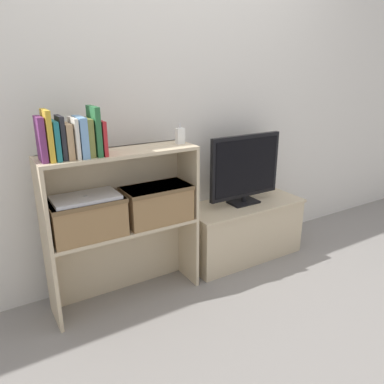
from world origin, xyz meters
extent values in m
plane|color=gray|center=(0.00, 0.00, 0.00)|extent=(16.00, 16.00, 0.00)
cube|color=silver|center=(0.00, 0.41, 1.20)|extent=(10.00, 0.05, 2.40)
cube|color=#CCB793|center=(0.49, 0.19, 0.21)|extent=(0.90, 0.38, 0.42)
cube|color=#CCB793|center=(0.49, 0.19, 0.43)|extent=(0.92, 0.40, 0.02)
cube|color=black|center=(0.49, 0.19, 0.44)|extent=(0.22, 0.14, 0.02)
cylinder|color=black|center=(0.49, 0.19, 0.47)|extent=(0.04, 0.04, 0.04)
cube|color=black|center=(0.49, 0.19, 0.72)|extent=(0.59, 0.04, 0.46)
cube|color=black|center=(0.49, 0.17, 0.72)|extent=(0.54, 0.00, 0.40)
cube|color=#CCB793|center=(-0.93, 0.13, 0.24)|extent=(0.02, 0.26, 0.49)
cube|color=#CCB793|center=(-0.04, 0.13, 0.24)|extent=(0.02, 0.26, 0.49)
cube|color=#CCB793|center=(-0.48, 0.25, 0.24)|extent=(0.87, 0.02, 0.49)
cube|color=#CCB793|center=(-0.48, 0.13, 0.48)|extent=(0.87, 0.26, 0.02)
cube|color=#CCB793|center=(-0.93, 0.13, 0.72)|extent=(0.02, 0.26, 0.47)
cube|color=#CCB793|center=(-0.04, 0.13, 0.72)|extent=(0.02, 0.26, 0.47)
cube|color=#CCB793|center=(-0.48, 0.25, 0.72)|extent=(0.87, 0.02, 0.47)
cube|color=#CCB793|center=(-0.48, 0.13, 0.95)|extent=(0.87, 0.26, 0.02)
cube|color=#6B2D66|center=(-0.89, 0.10, 1.07)|extent=(0.03, 0.12, 0.22)
cube|color=gold|center=(-0.86, 0.10, 1.08)|extent=(0.03, 0.14, 0.25)
cube|color=#1E7075|center=(-0.83, 0.10, 1.06)|extent=(0.03, 0.14, 0.20)
cube|color=#232328|center=(-0.79, 0.10, 1.07)|extent=(0.02, 0.12, 0.22)
cube|color=tan|center=(-0.76, 0.10, 1.05)|extent=(0.03, 0.13, 0.18)
cube|color=silver|center=(-0.73, 0.10, 1.06)|extent=(0.02, 0.16, 0.21)
cube|color=#709ECC|center=(-0.69, 0.10, 1.06)|extent=(0.04, 0.16, 0.21)
cube|color=olive|center=(-0.66, 0.10, 1.06)|extent=(0.03, 0.14, 0.20)
cube|color=#286638|center=(-0.62, 0.10, 1.09)|extent=(0.03, 0.16, 0.26)
cube|color=#B22328|center=(-0.59, 0.10, 1.05)|extent=(0.02, 0.16, 0.18)
cube|color=white|center=(-0.09, 0.13, 1.00)|extent=(0.05, 0.03, 0.10)
cylinder|color=silver|center=(-0.09, 0.13, 1.07)|extent=(0.01, 0.01, 0.03)
cube|color=#937047|center=(-0.70, 0.12, 0.60)|extent=(0.41, 0.22, 0.22)
cube|color=brown|center=(-0.70, 0.12, 0.70)|extent=(0.41, 0.23, 0.02)
cube|color=#937047|center=(-0.26, 0.12, 0.60)|extent=(0.41, 0.22, 0.22)
cube|color=brown|center=(-0.26, 0.12, 0.70)|extent=(0.41, 0.23, 0.02)
cube|color=#BCBCC1|center=(-0.70, 0.12, 0.72)|extent=(0.36, 0.21, 0.02)
cylinder|color=#99999E|center=(-0.70, 0.12, 0.74)|extent=(0.02, 0.02, 0.00)
camera|label=1|loc=(-1.21, -1.84, 1.42)|focal=35.00mm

